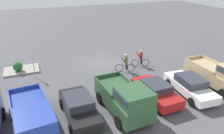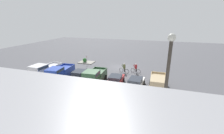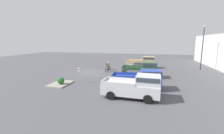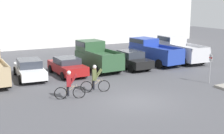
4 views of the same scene
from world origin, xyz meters
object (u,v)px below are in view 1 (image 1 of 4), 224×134
pickup_truck_1 (125,98)px  shrub (18,67)px  cyclist_1 (141,58)px  fire_lane_sign (34,64)px  pickup_truck_0 (222,75)px  sedan_0 (190,85)px  cyclist_0 (126,63)px  sedan_1 (156,91)px  sedan_2 (79,107)px  pickup_truck_2 (33,119)px

pickup_truck_1 → shrub: (6.42, -9.40, -0.60)m
cyclist_1 → fire_lane_sign: 9.79m
pickup_truck_0 → pickup_truck_1: size_ratio=1.12×
sedan_0 → pickup_truck_1: (5.58, 0.51, 0.47)m
cyclist_0 → fire_lane_sign: bearing=-12.2°
shrub → sedan_1: bearing=136.9°
sedan_2 → pickup_truck_2: bearing=16.4°
cyclist_1 → pickup_truck_2: bearing=32.6°
pickup_truck_1 → fire_lane_sign: 9.17m
cyclist_1 → sedan_0: bearing=98.6°
pickup_truck_0 → cyclist_1: pickup_truck_0 is taller
sedan_0 → sedan_1: sedan_0 is taller
sedan_1 → pickup_truck_2: pickup_truck_2 is taller
sedan_2 → pickup_truck_1: bearing=164.3°
sedan_1 → sedan_0: bearing=174.5°
pickup_truck_0 → fire_lane_sign: bearing=-28.8°
sedan_1 → pickup_truck_0: bearing=174.7°
pickup_truck_0 → sedan_1: 5.65m
pickup_truck_0 → sedan_2: (11.20, -0.53, -0.43)m
pickup_truck_0 → pickup_truck_1: bearing=1.8°
sedan_0 → fire_lane_sign: fire_lane_sign is taller
sedan_0 → cyclist_0: size_ratio=2.65×
cyclist_0 → cyclist_1: 1.95m
cyclist_1 → pickup_truck_0: bearing=120.7°
cyclist_1 → shrub: (11.08, -2.87, -0.25)m
pickup_truck_2 → shrub: 9.47m
sedan_0 → shrub: sedan_0 is taller
pickup_truck_2 → cyclist_1: bearing=-147.4°
sedan_0 → shrub: 14.93m
sedan_2 → cyclist_1: (-7.49, -5.74, 0.09)m
pickup_truck_1 → cyclist_1: size_ratio=2.85×
pickup_truck_1 → cyclist_1: 8.03m
shrub → pickup_truck_2: bearing=95.1°
pickup_truck_0 → sedan_0: bearing=-5.1°
sedan_2 → cyclist_1: cyclist_1 is taller
pickup_truck_2 → pickup_truck_1: bearing=-179.8°
cyclist_0 → pickup_truck_1: bearing=64.8°
sedan_2 → shrub: sedan_2 is taller
pickup_truck_1 → sedan_1: bearing=-164.3°
pickup_truck_2 → sedan_0: bearing=-177.3°
cyclist_1 → shrub: cyclist_1 is taller
pickup_truck_0 → cyclist_0: size_ratio=3.11×
sedan_2 → shrub: 9.33m
pickup_truck_2 → shrub: size_ratio=6.51×
sedan_0 → sedan_1: bearing=-5.5°
fire_lane_sign → cyclist_1: bearing=173.4°
pickup_truck_2 → cyclist_0: pickup_truck_2 is taller
pickup_truck_1 → cyclist_0: 6.59m
pickup_truck_0 → cyclist_1: bearing=-59.3°
pickup_truck_2 → sedan_2: bearing=-163.6°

